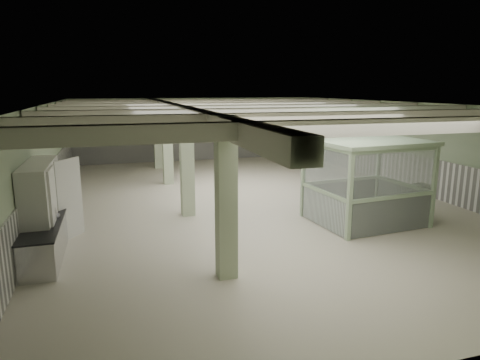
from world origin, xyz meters
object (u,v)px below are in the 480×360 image
object	(u,v)px
prep_counter	(50,230)
walkin_cooler	(43,205)
filing_cabinet	(422,201)
guard_booth	(367,167)

from	to	relation	value
prep_counter	walkin_cooler	distance (m)	0.77
prep_counter	walkin_cooler	size ratio (longest dim) A/B	1.81
prep_counter	filing_cabinet	world-z (taller)	filing_cabinet
guard_booth	filing_cabinet	size ratio (longest dim) A/B	3.06
walkin_cooler	guard_booth	world-z (taller)	guard_booth
filing_cabinet	prep_counter	bearing A→B (deg)	164.54
prep_counter	filing_cabinet	xyz separation A→B (m)	(11.25, -0.72, 0.11)
guard_booth	walkin_cooler	bearing A→B (deg)	172.66
walkin_cooler	filing_cabinet	distance (m)	11.36
prep_counter	guard_booth	bearing A→B (deg)	-3.09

